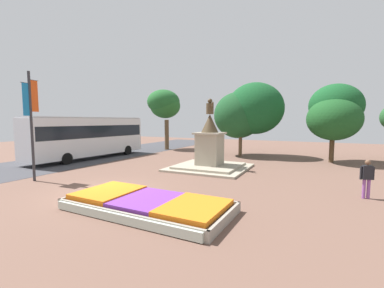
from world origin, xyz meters
name	(u,v)px	position (x,y,z in m)	size (l,w,h in m)	color
ground_plane	(104,192)	(0.00, 0.00, 0.00)	(71.41, 71.41, 0.00)	brown
flower_planter	(146,204)	(3.23, -1.13, 0.23)	(6.36, 3.14, 0.52)	#38281C
statue_monument	(210,153)	(2.21, 7.69, 1.13)	(5.11, 5.11, 4.84)	#A09681
banner_pole	(31,121)	(-5.16, 0.01, 3.31)	(0.17, 1.06, 5.99)	#2D2D33
city_bus	(89,135)	(-9.15, 7.51, 2.07)	(2.98, 11.05, 3.63)	silver
pedestrian_crossing_plaza	(367,176)	(10.85, 4.19, 0.97)	(0.55, 0.31, 1.68)	#8C4C99
park_tree_far_left	(335,113)	(10.09, 14.74, 3.99)	(4.18, 4.85, 6.30)	#4C3823
park_tree_behind_statue	(164,104)	(-7.38, 17.14, 5.30)	(3.78, 4.06, 6.96)	brown
park_tree_street_side	(248,111)	(2.92, 15.35, 4.20)	(6.43, 4.99, 6.87)	brown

